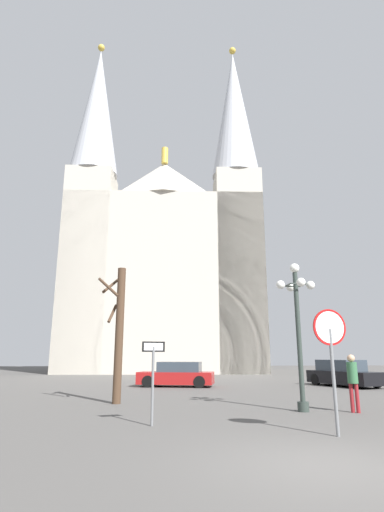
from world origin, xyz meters
The scene contains 9 objects.
ground_plane centered at (0.00, 0.00, 0.00)m, with size 120.00×120.00×0.00m, color #514F4C.
cathedral centered at (-2.10, 35.74, 11.99)m, with size 20.97×13.01×37.32m.
stop_sign centered at (1.22, 2.38, 2.00)m, with size 0.84×0.17×2.81m.
one_way_arrow_sign centered at (-2.91, 4.08, 1.35)m, with size 0.60×0.20×2.10m.
street_lamp centered at (1.87, 6.29, 2.91)m, with size 1.34×1.34×4.83m.
bare_tree centered at (-4.29, 8.96, 2.68)m, with size 1.09×1.65×5.12m.
parked_car_near_red centered at (-1.61, 16.82, 0.64)m, with size 4.52×2.64×1.37m.
parked_car_far_black centered at (7.91, 16.16, 0.69)m, with size 3.11×4.76×1.47m.
pedestrian_walking centered at (3.42, 5.93, 1.08)m, with size 0.32×0.32×1.77m.
Camera 1 is at (-2.85, -6.83, 1.76)m, focal length 28.02 mm.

